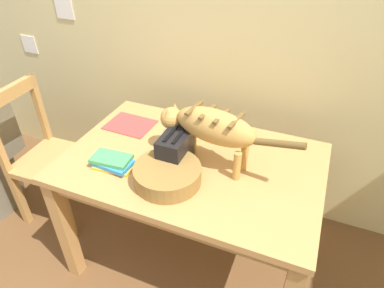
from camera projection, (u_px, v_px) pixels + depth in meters
wall_rear at (234, 23)px, 1.93m from camera, size 4.74×0.11×2.50m
dining_table at (192, 174)px, 1.75m from camera, size 1.29×0.84×0.75m
cat at (210, 127)px, 1.57m from camera, size 0.71×0.21×0.30m
saucer_bowl at (173, 146)px, 1.77m from camera, size 0.18×0.18×0.03m
coffee_mug at (173, 138)px, 1.74m from camera, size 0.13×0.09×0.08m
magazine at (130, 125)px, 1.97m from camera, size 0.27×0.21×0.01m
book_stack at (113, 162)px, 1.64m from camera, size 0.21×0.13×0.05m
wicker_basket at (167, 174)px, 1.54m from camera, size 0.31×0.31×0.08m
toaster at (175, 150)px, 1.63m from camera, size 0.12×0.20×0.18m
wooden_chair_near at (48, 158)px, 2.20m from camera, size 0.44×0.44×0.94m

